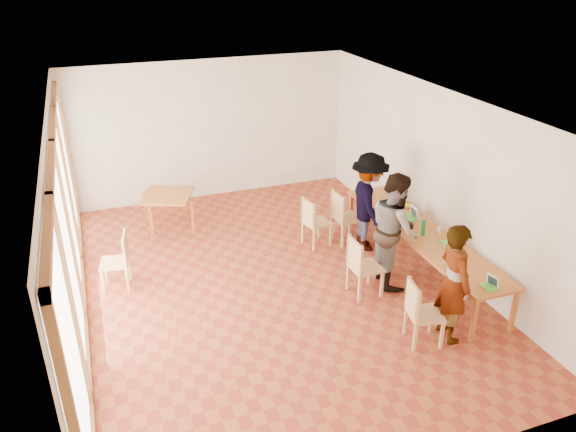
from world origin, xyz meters
name	(u,v)px	position (x,y,z in m)	size (l,w,h in m)	color
ground	(271,283)	(0.00, 0.00, 0.00)	(8.00, 8.00, 0.00)	#9F4A26
wall_back	(211,130)	(0.00, 4.00, 1.50)	(6.00, 0.10, 3.00)	white
wall_front	(404,362)	(0.00, -4.00, 1.50)	(6.00, 0.10, 3.00)	white
wall_right	(436,176)	(3.00, 0.00, 1.50)	(0.10, 8.00, 3.00)	white
window_wall	(67,230)	(-2.96, 0.00, 1.50)	(0.10, 8.00, 3.00)	white
ceiling	(268,103)	(0.00, 0.00, 3.02)	(6.00, 8.00, 0.04)	white
communal_table	(421,234)	(2.50, -0.49, 0.70)	(0.80, 4.00, 0.75)	#C5652B
side_table	(167,198)	(-1.24, 2.57, 0.67)	(0.90, 0.90, 0.75)	#C5652B
chair_near	(419,307)	(1.42, -2.16, 0.59)	(0.53, 0.53, 0.51)	tan
chair_mid	(360,261)	(1.21, -0.79, 0.61)	(0.47, 0.47, 0.53)	tan
chair_far	(313,218)	(1.14, 0.98, 0.58)	(0.52, 0.52, 0.50)	tan
chair_empty	(342,212)	(1.71, 0.92, 0.62)	(0.51, 0.51, 0.54)	tan
chair_spare	(120,255)	(-2.30, 0.75, 0.58)	(0.51, 0.51, 0.50)	tan
person_near	(454,283)	(1.92, -2.19, 0.88)	(0.64, 0.42, 1.76)	gray
person_mid	(394,229)	(1.91, -0.59, 0.95)	(0.93, 0.72, 1.90)	gray
person_far	(369,202)	(2.05, 0.58, 0.91)	(1.18, 0.68, 1.83)	gray
laptop_near	(491,284)	(2.47, -2.28, 0.80)	(0.22, 0.24, 0.18)	#58CB3C
laptop_mid	(452,242)	(2.69, -1.05, 0.81)	(0.28, 0.30, 0.22)	#58CB3C
laptop_far	(412,215)	(2.61, 0.02, 0.81)	(0.24, 0.28, 0.22)	#58CB3C
yellow_mug	(408,205)	(2.80, 0.44, 0.80)	(0.12, 0.12, 0.10)	yellow
green_bottle	(423,227)	(2.45, -0.59, 0.89)	(0.07, 0.07, 0.28)	#148132
clear_glass	(439,230)	(2.76, -0.60, 0.80)	(0.07, 0.07, 0.09)	silver
condiment_cup	(375,208)	(2.20, 0.57, 0.78)	(0.08, 0.08, 0.06)	white
pink_phone	(387,216)	(2.26, 0.24, 0.76)	(0.05, 0.10, 0.01)	#F34479
black_pouch	(405,224)	(2.34, -0.22, 0.80)	(0.16, 0.26, 0.09)	black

